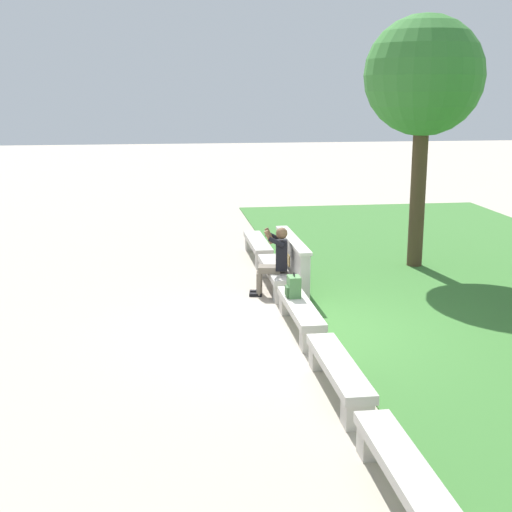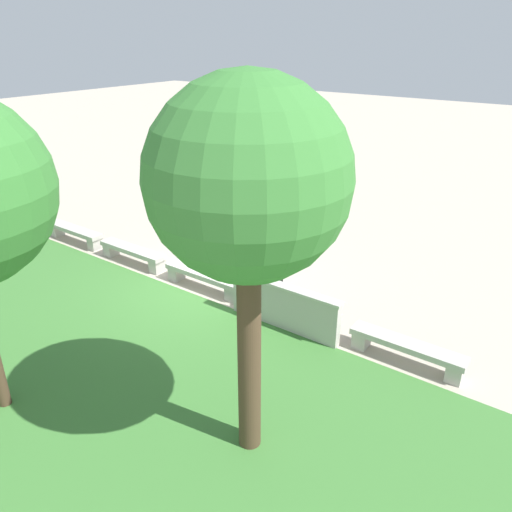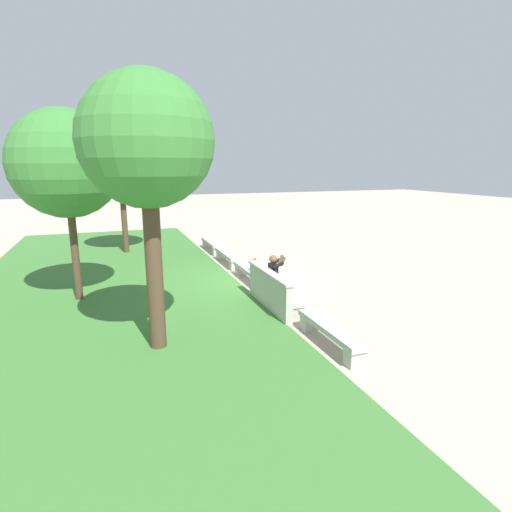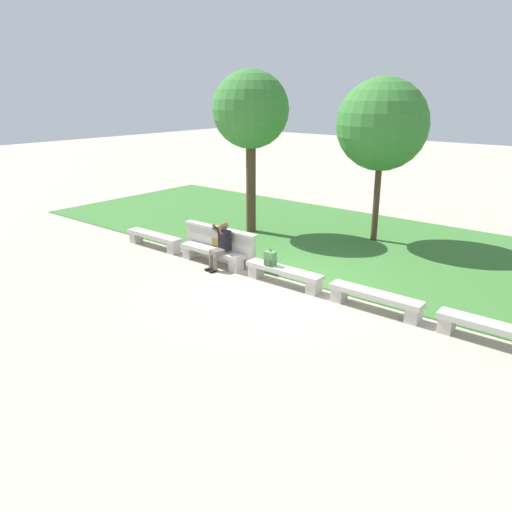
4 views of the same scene
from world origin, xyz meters
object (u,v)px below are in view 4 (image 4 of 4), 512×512
(bench_mid, at_px, (284,273))
(tree_left_background, at_px, (251,111))
(bench_end, at_px, (495,331))
(tree_behind_wall, at_px, (382,125))
(backpack, at_px, (270,259))
(person_photographer, at_px, (221,243))
(bench_near, at_px, (212,254))
(bench_far, at_px, (375,298))
(bench_main, at_px, (154,238))

(bench_mid, bearing_deg, tree_left_background, 139.02)
(bench_mid, distance_m, tree_left_background, 6.35)
(bench_end, distance_m, tree_behind_wall, 7.93)
(bench_mid, height_order, backpack, backpack)
(bench_mid, relative_size, backpack, 5.08)
(person_photographer, bearing_deg, bench_end, 0.62)
(bench_near, xyz_separation_m, bench_far, (5.04, 0.00, 0.00))
(bench_main, bearing_deg, bench_far, 0.00)
(bench_main, distance_m, bench_mid, 5.04)
(backpack, height_order, tree_left_background, tree_left_background)
(person_photographer, height_order, backpack, person_photographer)
(bench_near, xyz_separation_m, backpack, (2.11, -0.04, 0.32))
(bench_far, bearing_deg, tree_left_background, 152.26)
(bench_end, height_order, person_photographer, person_photographer)
(person_photographer, height_order, tree_behind_wall, tree_behind_wall)
(bench_far, relative_size, person_photographer, 1.65)
(bench_mid, height_order, person_photographer, person_photographer)
(backpack, bearing_deg, bench_mid, 5.78)
(bench_main, height_order, person_photographer, person_photographer)
(bench_main, xyz_separation_m, tree_behind_wall, (5.01, 5.07, 3.41))
(person_photographer, bearing_deg, bench_near, 170.29)
(backpack, xyz_separation_m, tree_behind_wall, (0.38, 5.11, 3.09))
(bench_near, height_order, backpack, backpack)
(bench_far, bearing_deg, bench_near, 180.00)
(bench_far, bearing_deg, bench_mid, 180.00)
(bench_near, distance_m, backpack, 2.13)
(bench_far, relative_size, tree_left_background, 0.40)
(backpack, bearing_deg, bench_end, 0.44)
(bench_end, relative_size, person_photographer, 1.65)
(bench_main, distance_m, tree_behind_wall, 7.89)
(bench_main, xyz_separation_m, bench_far, (7.55, 0.00, 0.00))
(person_photographer, distance_m, tree_left_background, 5.11)
(bench_near, distance_m, bench_end, 7.55)
(tree_left_background, bearing_deg, tree_behind_wall, 24.06)
(bench_main, relative_size, bench_mid, 1.00)
(bench_main, bearing_deg, bench_near, 0.00)
(tree_behind_wall, bearing_deg, bench_end, -45.00)
(person_photographer, xyz_separation_m, backpack, (1.66, 0.03, -0.11))
(bench_end, relative_size, tree_behind_wall, 0.42)
(bench_main, distance_m, bench_end, 10.07)
(person_photographer, relative_size, backpack, 3.08)
(bench_mid, xyz_separation_m, tree_behind_wall, (-0.03, 5.07, 3.41))
(bench_near, bearing_deg, bench_far, 0.00)
(bench_main, distance_m, person_photographer, 3.00)
(bench_near, relative_size, bench_end, 1.00)
(backpack, distance_m, tree_left_background, 5.94)
(backpack, height_order, tree_behind_wall, tree_behind_wall)
(bench_end, bearing_deg, bench_mid, 180.00)
(bench_mid, xyz_separation_m, person_photographer, (-2.07, -0.08, 0.43))
(bench_near, distance_m, person_photographer, 0.62)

